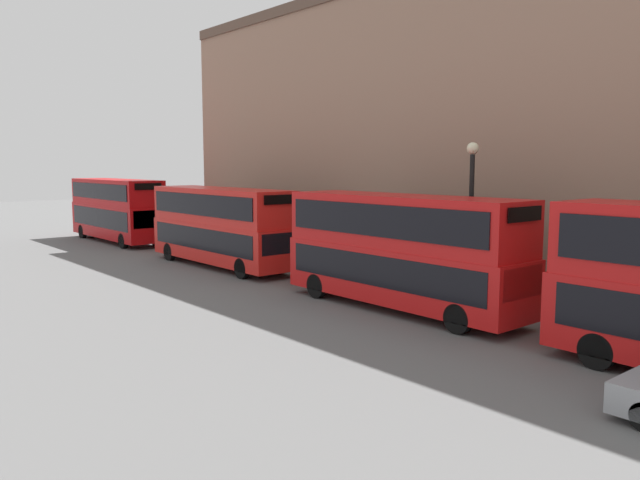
{
  "coord_description": "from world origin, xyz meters",
  "views": [
    {
      "loc": [
        -15.59,
        1.08,
        5.46
      ],
      "look_at": [
        0.48,
        20.18,
        2.41
      ],
      "focal_mm": 35.0,
      "sensor_mm": 36.0,
      "label": 1
    }
  ],
  "objects_px": {
    "bus_second_in_queue": "(401,247)",
    "bus_third_in_queue": "(221,224)",
    "bus_trailing": "(116,207)",
    "pedestrian": "(249,247)"
  },
  "relations": [
    {
      "from": "pedestrian",
      "to": "bus_trailing",
      "type": "bearing_deg",
      "value": 99.96
    },
    {
      "from": "bus_third_in_queue",
      "to": "pedestrian",
      "type": "bearing_deg",
      "value": 19.19
    },
    {
      "from": "bus_second_in_queue",
      "to": "pedestrian",
      "type": "relative_size",
      "value": 6.23
    },
    {
      "from": "pedestrian",
      "to": "bus_third_in_queue",
      "type": "bearing_deg",
      "value": -160.81
    },
    {
      "from": "bus_second_in_queue",
      "to": "bus_third_in_queue",
      "type": "xyz_separation_m",
      "value": [
        -0.0,
        12.91,
        -0.06
      ]
    },
    {
      "from": "bus_second_in_queue",
      "to": "pedestrian",
      "type": "height_order",
      "value": "bus_second_in_queue"
    },
    {
      "from": "bus_second_in_queue",
      "to": "bus_third_in_queue",
      "type": "relative_size",
      "value": 0.96
    },
    {
      "from": "bus_trailing",
      "to": "pedestrian",
      "type": "height_order",
      "value": "bus_trailing"
    },
    {
      "from": "bus_third_in_queue",
      "to": "bus_second_in_queue",
      "type": "bearing_deg",
      "value": -90.0
    },
    {
      "from": "bus_second_in_queue",
      "to": "bus_trailing",
      "type": "height_order",
      "value": "bus_trailing"
    }
  ]
}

